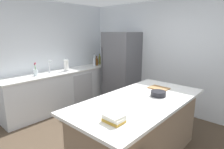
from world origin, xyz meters
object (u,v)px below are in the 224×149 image
object	(u,v)px
olive_oil_bottle	(100,60)
flower_vase	(36,72)
kitchen_island	(139,128)
paper_towel_roll	(66,66)
mixing_bowl	(158,94)
sink_faucet	(50,66)
refrigerator	(121,68)
cookbook_stack	(114,118)
whiskey_bottle	(97,62)
soda_bottle	(94,61)
syrup_bottle	(97,61)
cutting_board	(159,88)
vinegar_bottle	(104,60)

from	to	relation	value
olive_oil_bottle	flower_vase	bearing A→B (deg)	-89.07
kitchen_island	paper_towel_roll	xyz separation A→B (m)	(-2.45, 0.44, 0.60)
kitchen_island	mixing_bowl	distance (m)	0.59
sink_faucet	flower_vase	size ratio (longest dim) A/B	1.00
refrigerator	sink_faucet	size ratio (longest dim) A/B	6.24
cookbook_stack	sink_faucet	bearing A→B (deg)	163.18
whiskey_bottle	soda_bottle	distance (m)	0.11
syrup_bottle	cookbook_stack	world-z (taller)	syrup_bottle
refrigerator	flower_vase	bearing A→B (deg)	-113.80
refrigerator	cutting_board	xyz separation A→B (m)	(1.61, -0.96, -0.00)
cutting_board	kitchen_island	bearing A→B (deg)	-85.72
kitchen_island	paper_towel_roll	size ratio (longest dim) A/B	7.08
syrup_bottle	whiskey_bottle	bearing A→B (deg)	-41.00
vinegar_bottle	cookbook_stack	bearing A→B (deg)	-43.83
kitchen_island	sink_faucet	world-z (taller)	sink_faucet
kitchen_island	olive_oil_bottle	distance (m)	3.09
paper_towel_roll	syrup_bottle	world-z (taller)	paper_towel_roll
kitchen_island	flower_vase	xyz separation A→B (m)	(-2.51, -0.32, 0.56)
paper_towel_roll	olive_oil_bottle	bearing A→B (deg)	93.86
kitchen_island	flower_vase	size ratio (longest dim) A/B	7.38
sink_faucet	cutting_board	distance (m)	2.58
flower_vase	soda_bottle	world-z (taller)	soda_bottle
vinegar_bottle	mixing_bowl	distance (m)	2.96
paper_towel_roll	mixing_bowl	world-z (taller)	paper_towel_roll
sink_faucet	cookbook_stack	bearing A→B (deg)	-16.82
paper_towel_roll	olive_oil_bottle	world-z (taller)	olive_oil_bottle
soda_bottle	cookbook_stack	size ratio (longest dim) A/B	1.52
flower_vase	cutting_board	distance (m)	2.64
refrigerator	sink_faucet	xyz separation A→B (m)	(-0.90, -1.56, 0.15)
flower_vase	mixing_bowl	distance (m)	2.71
vinegar_bottle	cutting_board	size ratio (longest dim) A/B	0.90
sink_faucet	vinegar_bottle	distance (m)	1.71
flower_vase	cookbook_stack	xyz separation A→B (m)	(2.69, -0.45, -0.06)
refrigerator	whiskey_bottle	xyz separation A→B (m)	(-0.81, -0.12, 0.10)
olive_oil_bottle	mixing_bowl	distance (m)	2.99
kitchen_island	mixing_bowl	size ratio (longest dim) A/B	9.63
cookbook_stack	vinegar_bottle	bearing A→B (deg)	136.17
olive_oil_bottle	cutting_board	distance (m)	2.69
kitchen_island	refrigerator	size ratio (longest dim) A/B	1.18
paper_towel_roll	whiskey_bottle	distance (m)	1.04
cutting_board	olive_oil_bottle	bearing A→B (deg)	157.77
vinegar_bottle	cookbook_stack	world-z (taller)	vinegar_bottle
kitchen_island	olive_oil_bottle	bearing A→B (deg)	146.72
soda_bottle	cookbook_stack	xyz separation A→B (m)	(2.64, -2.15, -0.10)
flower_vase	syrup_bottle	bearing A→B (deg)	92.11
cookbook_stack	paper_towel_roll	bearing A→B (deg)	155.27
flower_vase	cutting_board	xyz separation A→B (m)	(2.46, 0.97, -0.09)
paper_towel_roll	mixing_bowl	xyz separation A→B (m)	(2.58, -0.14, -0.10)
soda_bottle	paper_towel_roll	bearing A→B (deg)	-89.88
vinegar_bottle	mixing_bowl	world-z (taller)	vinegar_bottle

